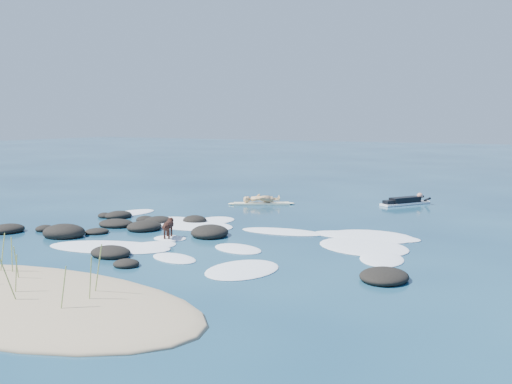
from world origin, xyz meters
The scene contains 8 objects.
ground centered at (0.00, 0.00, 0.00)m, with size 160.00×160.00×0.00m, color #0A2642.
sand_dune centered at (0.00, -8.20, 0.00)m, with size 9.00×4.40×0.60m, color #9E8966.
dune_grass centered at (0.21, -8.04, 0.63)m, with size 3.58×1.68×1.17m.
reef_rocks centered at (-2.21, -1.59, 0.10)m, with size 14.13×6.90×0.56m.
breaking_foam centered at (0.85, -0.29, 0.01)m, with size 12.80×8.01×0.12m.
standing_surfer_rig centered at (-1.88, 6.40, 0.68)m, with size 2.73×1.78×1.72m.
paddling_surfer_rig centered at (3.86, 9.43, 0.16)m, with size 1.98×2.49×0.48m.
dog centered at (-1.06, -1.64, 0.44)m, with size 0.54×0.99×0.67m.
Camera 1 is at (9.84, -16.12, 3.80)m, focal length 40.00 mm.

